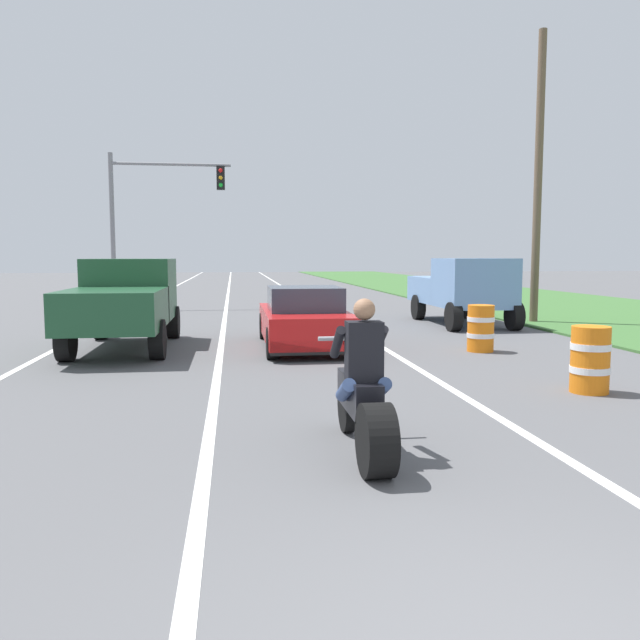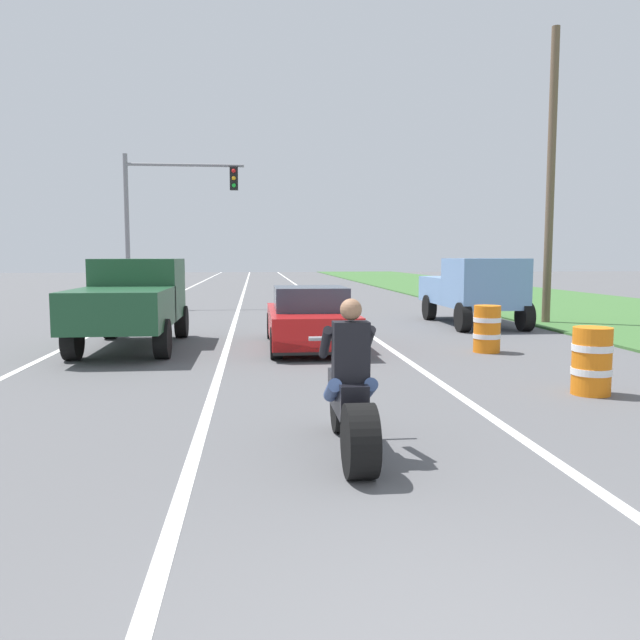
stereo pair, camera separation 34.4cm
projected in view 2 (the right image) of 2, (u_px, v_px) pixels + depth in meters
The scene contains 12 objects.
lane_stripe_left_solid at pixel (133, 315), 22.09m from camera, with size 0.14×120.00×0.01m, color white.
lane_stripe_right_solid at pixel (338, 313), 22.82m from camera, with size 0.14×120.00×0.01m, color white.
lane_stripe_centre_dashed at pixel (237, 314), 22.45m from camera, with size 0.14×120.00×0.01m, color white.
grass_verge_right at pixel (605, 310), 23.85m from camera, with size 10.00×120.00×0.06m, color #3D6B33.
motorcycle_with_rider at pixel (351, 400), 6.40m from camera, with size 0.70×2.21×1.62m.
sports_car_red at pixel (310, 320), 14.19m from camera, with size 1.84×4.30×1.37m.
pickup_truck_left_lane_dark_green at pixel (132, 298), 14.09m from camera, with size 2.02×4.80×1.98m.
pickup_truck_right_shoulder_light_blue at pixel (473, 288), 18.87m from camera, with size 2.02×4.80×1.98m.
traffic_light_mast_near at pixel (164, 206), 24.91m from camera, with size 4.67×0.34×6.00m.
utility_pole_roadside at pixel (551, 178), 18.80m from camera, with size 0.24×0.24×8.67m, color brown.
construction_barrel_nearest at pixel (592, 361), 9.36m from camera, with size 0.58×0.58×1.00m.
construction_barrel_mid at pixel (487, 329), 13.50m from camera, with size 0.58×0.58×1.00m.
Camera 2 is at (-1.16, -2.55, 2.04)m, focal length 35.67 mm.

